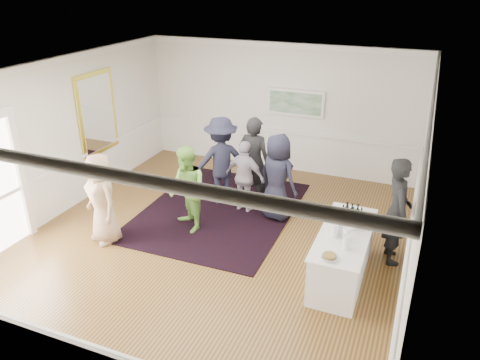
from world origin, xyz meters
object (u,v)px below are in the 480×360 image
at_px(guest_green, 187,190).
at_px(nut_bowl, 329,257).
at_px(guest_navy, 277,177).
at_px(guest_dark_a, 221,161).
at_px(bartender, 397,211).
at_px(guest_lilac, 245,177).
at_px(ice_bucket, 352,222).
at_px(guest_dark_b, 254,161).
at_px(serving_table, 343,255).
at_px(guest_tan, 102,199).

relative_size(guest_green, nut_bowl, 6.93).
bearing_deg(guest_navy, guest_dark_a, 12.73).
height_order(bartender, guest_navy, bartender).
distance_m(guest_green, guest_lilac, 1.39).
height_order(guest_green, nut_bowl, guest_green).
bearing_deg(ice_bucket, guest_lilac, 150.06).
distance_m(guest_dark_b, guest_navy, 0.80).
bearing_deg(guest_navy, guest_dark_b, -10.29).
relative_size(guest_navy, ice_bucket, 6.98).
bearing_deg(ice_bucket, serving_table, -108.63).
height_order(guest_dark_b, ice_bucket, guest_dark_b).
relative_size(guest_tan, guest_lilac, 1.12).
height_order(bartender, guest_lilac, bartender).
height_order(guest_dark_a, guest_dark_b, guest_dark_b).
bearing_deg(guest_dark_b, serving_table, 144.07).
distance_m(guest_lilac, nut_bowl, 3.39).
relative_size(guest_green, guest_navy, 0.95).
xyz_separation_m(guest_green, nut_bowl, (3.06, -1.29, 0.02)).
bearing_deg(guest_lilac, guest_dark_b, -86.80).
bearing_deg(serving_table, bartender, 50.17).
bearing_deg(guest_navy, guest_lilac, 19.10).
bearing_deg(guest_navy, nut_bowl, 145.66).
distance_m(serving_table, bartender, 1.25).
bearing_deg(serving_table, guest_navy, 136.55).
distance_m(guest_dark_a, guest_dark_b, 0.71).
distance_m(serving_table, ice_bucket, 0.58).
relative_size(serving_table, guest_dark_a, 1.07).
bearing_deg(serving_table, ice_bucket, 71.37).
xyz_separation_m(guest_green, guest_navy, (1.46, 1.14, 0.05)).
xyz_separation_m(bartender, guest_green, (-3.85, -0.41, -0.11)).
bearing_deg(guest_green, serving_table, 31.59).
xyz_separation_m(ice_bucket, nut_bowl, (-0.14, -1.05, -0.08)).
bearing_deg(bartender, nut_bowl, 138.37).
xyz_separation_m(guest_tan, guest_dark_b, (2.05, 2.53, 0.11)).
distance_m(bartender, guest_navy, 2.50).
distance_m(guest_green, guest_dark_a, 1.37).
height_order(guest_lilac, guest_navy, guest_navy).
bearing_deg(guest_lilac, ice_bucket, 160.60).
height_order(serving_table, bartender, bartender).
height_order(guest_lilac, guest_dark_b, guest_dark_b).
xyz_separation_m(bartender, guest_dark_b, (-3.06, 1.15, 0.02)).
xyz_separation_m(guest_green, ice_bucket, (3.20, -0.24, 0.10)).
bearing_deg(guest_lilac, guest_green, 68.33).
bearing_deg(guest_tan, guest_dark_a, 85.95).
height_order(guest_dark_b, guest_navy, guest_dark_b).
xyz_separation_m(guest_dark_b, guest_navy, (0.67, -0.43, -0.08)).
distance_m(guest_lilac, guest_dark_a, 0.69).
bearing_deg(guest_dark_b, guest_green, 67.91).
bearing_deg(guest_green, bartender, 45.83).
height_order(serving_table, ice_bucket, ice_bucket).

